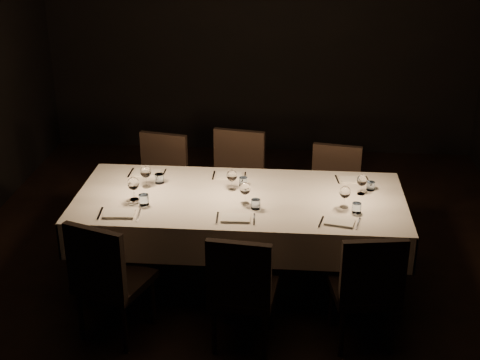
# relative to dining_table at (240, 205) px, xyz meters

# --- Properties ---
(room) EXTENTS (5.01, 6.01, 3.01)m
(room) POSITION_rel_dining_table_xyz_m (0.00, 0.00, 0.81)
(room) COLOR black
(room) RESTS_ON ground
(dining_table) EXTENTS (2.52, 1.12, 0.76)m
(dining_table) POSITION_rel_dining_table_xyz_m (0.00, 0.00, 0.00)
(dining_table) COLOR black
(dining_table) RESTS_ON ground
(chair_near_left) EXTENTS (0.57, 0.57, 0.93)m
(chair_near_left) POSITION_rel_dining_table_xyz_m (-0.84, -0.81, -0.17)
(chair_near_left) COLOR black
(chair_near_left) RESTS_ON ground
(place_setting_near_left) EXTENTS (0.34, 0.41, 0.18)m
(place_setting_near_left) POSITION_rel_dining_table_xyz_m (-0.79, -0.22, 0.15)
(place_setting_near_left) COLOR silver
(place_setting_near_left) RESTS_ON dining_table
(chair_near_center) EXTENTS (0.47, 0.47, 0.89)m
(chair_near_center) POSITION_rel_dining_table_xyz_m (0.08, -0.85, -0.19)
(chair_near_center) COLOR black
(chair_near_center) RESTS_ON ground
(place_setting_near_center) EXTENTS (0.31, 0.40, 0.17)m
(place_setting_near_center) POSITION_rel_dining_table_xyz_m (0.05, -0.22, 0.14)
(place_setting_near_center) COLOR silver
(place_setting_near_center) RESTS_ON dining_table
(chair_near_right) EXTENTS (0.49, 0.49, 0.89)m
(chair_near_right) POSITION_rel_dining_table_xyz_m (0.92, -0.76, -0.19)
(chair_near_right) COLOR black
(chair_near_right) RESTS_ON ground
(place_setting_near_right) EXTENTS (0.32, 0.39, 0.17)m
(place_setting_near_right) POSITION_rel_dining_table_xyz_m (0.79, -0.22, 0.14)
(place_setting_near_right) COLOR silver
(place_setting_near_right) RESTS_ON dining_table
(chair_far_left) EXTENTS (0.52, 0.52, 0.92)m
(chair_far_left) POSITION_rel_dining_table_xyz_m (-0.79, 0.83, -0.18)
(chair_far_left) COLOR black
(chair_far_left) RESTS_ON ground
(place_setting_far_left) EXTENTS (0.32, 0.40, 0.18)m
(place_setting_far_left) POSITION_rel_dining_table_xyz_m (-0.75, 0.22, 0.15)
(place_setting_far_left) COLOR silver
(place_setting_far_left) RESTS_ON dining_table
(chair_far_center) EXTENTS (0.53, 0.53, 0.96)m
(chair_far_center) POSITION_rel_dining_table_xyz_m (-0.10, 0.83, -0.16)
(chair_far_center) COLOR black
(chair_far_center) RESTS_ON ground
(place_setting_far_center) EXTENTS (0.30, 0.39, 0.17)m
(place_setting_far_center) POSITION_rel_dining_table_xyz_m (-0.07, 0.22, 0.14)
(place_setting_far_center) COLOR silver
(place_setting_far_center) RESTS_ON dining_table
(chair_far_right) EXTENTS (0.49, 0.49, 0.89)m
(chair_far_right) POSITION_rel_dining_table_xyz_m (0.76, 0.74, -0.19)
(chair_far_right) COLOR black
(chair_far_right) RESTS_ON ground
(place_setting_far_right) EXTENTS (0.30, 0.39, 0.16)m
(place_setting_far_right) POSITION_rel_dining_table_xyz_m (0.93, 0.22, 0.14)
(place_setting_far_right) COLOR silver
(place_setting_far_right) RESTS_ON dining_table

